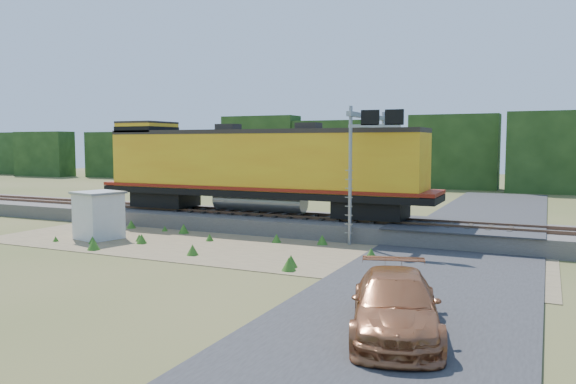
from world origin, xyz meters
The scene contains 11 objects.
ground centered at (0.00, 0.00, 0.00)m, with size 140.00×140.00×0.00m, color #475123.
ballast centered at (0.00, 6.00, 0.40)m, with size 70.00×5.00×0.80m, color slate.
rails centered at (0.00, 6.00, 0.88)m, with size 70.00×1.54×0.16m.
dirt_shoulder centered at (-2.00, 0.50, 0.01)m, with size 26.00×8.00×0.03m, color #8C7754.
road centered at (7.00, 0.74, 0.09)m, with size 7.00×66.00×0.86m.
tree_line_north centered at (0.00, 38.00, 3.07)m, with size 130.00×3.00×6.50m.
weed_clumps centered at (-3.50, 0.10, 0.00)m, with size 15.00×6.20×0.56m, color #346B1E, non-canonical shape.
locomotive centered at (-4.38, 6.00, 3.48)m, with size 19.77×3.02×5.10m.
shed centered at (-9.67, -0.49, 1.21)m, with size 2.42×2.42×2.38m.
signal_gantry centered at (2.47, 5.36, 4.89)m, with size 2.56×6.20×6.47m.
car centered at (7.14, -8.03, 0.76)m, with size 2.12×5.21×1.51m, color #A7643E.
Camera 1 is at (10.47, -21.54, 4.77)m, focal length 35.00 mm.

